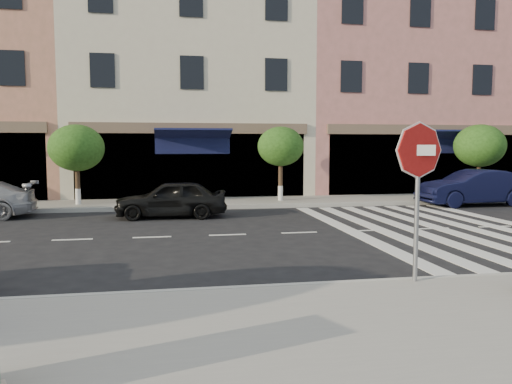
% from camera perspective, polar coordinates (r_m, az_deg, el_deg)
% --- Properties ---
extents(ground, '(120.00, 120.00, 0.00)m').
position_cam_1_polar(ground, '(9.66, -0.46, -9.09)').
color(ground, black).
rests_on(ground, ground).
extents(sidewalk_near, '(60.00, 4.50, 0.15)m').
position_cam_1_polar(sidewalk_near, '(6.15, 5.58, -16.97)').
color(sidewalk_near, gray).
rests_on(sidewalk_near, ground).
extents(sidewalk_far, '(60.00, 3.00, 0.15)m').
position_cam_1_polar(sidewalk_far, '(20.42, -5.56, -1.25)').
color(sidewalk_far, gray).
rests_on(sidewalk_far, ground).
extents(building_centre, '(11.00, 9.00, 11.00)m').
position_cam_1_polar(building_centre, '(26.43, -7.80, 12.00)').
color(building_centre, beige).
rests_on(building_centre, ground).
extents(building_east_mid, '(13.00, 9.00, 13.00)m').
position_cam_1_polar(building_east_mid, '(29.57, 16.76, 13.06)').
color(building_east_mid, tan).
rests_on(building_east_mid, ground).
extents(street_tree_wb, '(2.10, 2.10, 3.06)m').
position_cam_1_polar(street_tree_wb, '(20.32, -19.83, 4.74)').
color(street_tree_wb, '#473323').
rests_on(street_tree_wb, sidewalk_far).
extents(street_tree_c, '(1.90, 1.90, 3.04)m').
position_cam_1_polar(street_tree_c, '(20.53, 2.83, 5.18)').
color(street_tree_c, '#473323').
rests_on(street_tree_c, sidewalk_far).
extents(street_tree_ea, '(2.20, 2.20, 3.19)m').
position_cam_1_polar(street_tree_ea, '(24.17, 24.20, 4.83)').
color(street_tree_ea, '#473323').
rests_on(street_tree_ea, sidewalk_far).
extents(stop_sign, '(0.93, 0.19, 2.65)m').
position_cam_1_polar(stop_sign, '(8.57, 18.10, 2.79)').
color(stop_sign, gray).
rests_on(stop_sign, sidewalk_near).
extents(car_far_mid, '(3.74, 1.60, 1.26)m').
position_cam_1_polar(car_far_mid, '(16.92, -9.70, -0.78)').
color(car_far_mid, black).
rests_on(car_far_mid, ground).
extents(car_far_right, '(4.43, 1.63, 1.45)m').
position_cam_1_polar(car_far_right, '(21.81, 23.60, 0.46)').
color(car_far_right, black).
rests_on(car_far_right, ground).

